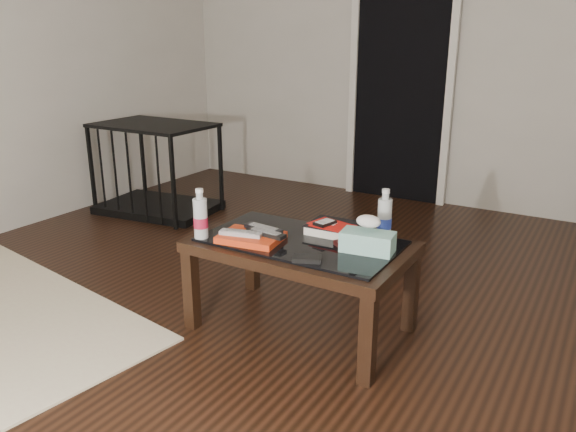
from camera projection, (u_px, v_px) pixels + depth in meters
name	position (u px, v px, depth m)	size (l,w,h in m)	color
ground	(291.00, 326.00, 2.77)	(5.00, 5.00, 0.00)	black
doorway	(401.00, 79.00, 4.67)	(0.90, 0.08, 2.07)	black
coffee_table	(301.00, 253.00, 2.63)	(1.00, 0.60, 0.46)	black
pet_crate	(157.00, 183.00, 4.52)	(0.97, 0.72, 0.71)	black
magazines	(251.00, 237.00, 2.60)	(0.28, 0.21, 0.03)	red
remote_silver	(241.00, 233.00, 2.58)	(0.20, 0.05, 0.02)	#A2A2A7
remote_black_front	(266.00, 233.00, 2.58)	(0.20, 0.05, 0.02)	black
remote_black_back	(263.00, 228.00, 2.64)	(0.20, 0.05, 0.02)	black
textbook	(335.00, 228.00, 2.70)	(0.25, 0.20, 0.05)	black
dvd_mailers	(331.00, 224.00, 2.68)	(0.19, 0.14, 0.01)	red
ipod	(325.00, 223.00, 2.66)	(0.06, 0.10, 0.02)	black
flip_phone	(343.00, 245.00, 2.52)	(0.09, 0.05, 0.02)	black
wallet	(307.00, 259.00, 2.37)	(0.12, 0.07, 0.02)	black
water_bottle_left	(200.00, 213.00, 2.61)	(0.07, 0.07, 0.24)	silver
water_bottle_right	(385.00, 214.00, 2.60)	(0.07, 0.07, 0.24)	silver
tissue_box	(368.00, 242.00, 2.46)	(0.23, 0.12, 0.09)	teal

